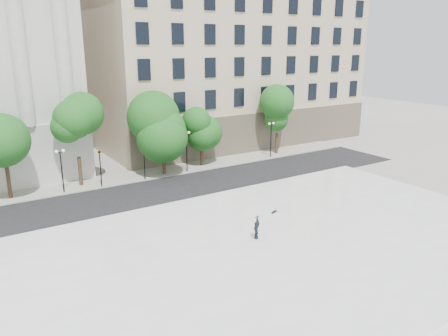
{
  "coord_description": "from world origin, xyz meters",
  "views": [
    {
      "loc": [
        -14.05,
        -17.41,
        13.22
      ],
      "look_at": [
        3.59,
        10.0,
        3.98
      ],
      "focal_mm": 35.0,
      "sensor_mm": 36.0,
      "label": 1
    }
  ],
  "objects_px": {
    "traffic_light_east": "(143,144)",
    "skateboard": "(274,212)",
    "traffic_light_west": "(99,151)",
    "person_lying": "(256,236)"
  },
  "relations": [
    {
      "from": "skateboard",
      "to": "traffic_light_east",
      "type": "bearing_deg",
      "value": 84.52
    },
    {
      "from": "traffic_light_west",
      "to": "person_lying",
      "type": "bearing_deg",
      "value": -74.49
    },
    {
      "from": "traffic_light_east",
      "to": "person_lying",
      "type": "distance_m",
      "value": 18.2
    },
    {
      "from": "person_lying",
      "to": "traffic_light_east",
      "type": "bearing_deg",
      "value": 57.37
    },
    {
      "from": "traffic_light_west",
      "to": "traffic_light_east",
      "type": "height_order",
      "value": "traffic_light_east"
    },
    {
      "from": "traffic_light_west",
      "to": "traffic_light_east",
      "type": "distance_m",
      "value": 4.43
    },
    {
      "from": "traffic_light_east",
      "to": "skateboard",
      "type": "bearing_deg",
      "value": -72.49
    },
    {
      "from": "traffic_light_west",
      "to": "person_lying",
      "type": "xyz_separation_m",
      "value": [
        4.98,
        -17.94,
        -2.95
      ]
    },
    {
      "from": "traffic_light_east",
      "to": "skateboard",
      "type": "relative_size",
      "value": 5.94
    },
    {
      "from": "traffic_light_east",
      "to": "skateboard",
      "type": "xyz_separation_m",
      "value": [
        4.67,
        -14.79,
        -3.23
      ]
    }
  ]
}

